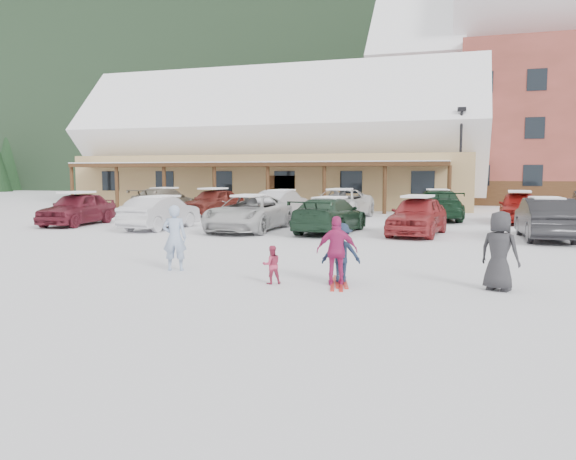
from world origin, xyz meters
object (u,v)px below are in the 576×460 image
(child_navy, at_px, (341,253))
(child_magenta, at_px, (337,251))
(lamp_post, at_px, (461,153))
(parked_car_1, at_px, (161,213))
(parked_car_3, at_px, (330,215))
(parked_car_4, at_px, (418,216))
(day_lodge, at_px, (277,152))
(toddler_red, at_px, (272,265))
(parked_car_7, at_px, (165,200))
(parked_car_5, at_px, (545,219))
(parked_car_10, at_px, (340,204))
(bystander_dark, at_px, (500,251))
(parked_car_2, at_px, (249,213))
(parked_car_9, at_px, (282,203))
(adult_skier, at_px, (175,238))
(parked_car_8, at_px, (213,202))
(parked_car_11, at_px, (437,205))
(parked_car_0, at_px, (77,209))
(parked_car_12, at_px, (519,207))

(child_navy, bearing_deg, child_magenta, 70.30)
(lamp_post, relative_size, parked_car_1, 1.48)
(parked_car_3, bearing_deg, parked_car_4, -171.12)
(day_lodge, bearing_deg, toddler_red, -71.73)
(parked_car_1, height_order, parked_car_7, parked_car_7)
(lamp_post, xyz_separation_m, parked_car_7, (-16.76, -5.74, -2.80))
(parked_car_1, height_order, parked_car_5, parked_car_5)
(day_lodge, bearing_deg, parked_car_10, -57.31)
(bystander_dark, distance_m, parked_car_2, 13.21)
(parked_car_9, bearing_deg, parked_car_2, 104.57)
(day_lodge, bearing_deg, child_magenta, -69.10)
(parked_car_1, xyz_separation_m, parked_car_7, (-4.72, 8.62, 0.05))
(day_lodge, bearing_deg, bystander_dark, -63.21)
(child_navy, bearing_deg, adult_skier, -18.56)
(parked_car_7, xyz_separation_m, parked_car_8, (3.57, -0.88, 0.01))
(toddler_red, relative_size, parked_car_11, 0.16)
(parked_car_0, relative_size, parked_car_8, 1.00)
(parked_car_3, bearing_deg, child_navy, 110.12)
(parked_car_0, relative_size, parked_car_12, 1.00)
(lamp_post, distance_m, child_magenta, 24.13)
(lamp_post, height_order, adult_skier, lamp_post)
(toddler_red, xyz_separation_m, parked_car_4, (2.25, 10.72, 0.33))
(parked_car_3, bearing_deg, parked_car_0, 6.70)
(child_navy, bearing_deg, parked_car_10, -92.50)
(child_magenta, xyz_separation_m, parked_car_10, (-3.61, 17.11, 0.03))
(parked_car_0, bearing_deg, day_lodge, 74.77)
(parked_car_3, bearing_deg, parked_car_5, -174.16)
(toddler_red, height_order, parked_car_2, parked_car_2)
(parked_car_7, relative_size, parked_car_10, 0.92)
(toddler_red, bearing_deg, lamp_post, -130.39)
(child_magenta, bearing_deg, adult_skier, -20.12)
(parked_car_10, bearing_deg, child_magenta, -73.38)
(parked_car_4, xyz_separation_m, parked_car_10, (-4.49, 6.69, 0.02))
(parked_car_7, relative_size, parked_car_12, 1.15)
(parked_car_2, height_order, parked_car_3, parked_car_2)
(child_magenta, relative_size, parked_car_0, 0.33)
(parked_car_0, distance_m, parked_car_2, 8.43)
(parked_car_1, bearing_deg, parked_car_4, -171.78)
(bystander_dark, bearing_deg, parked_car_9, -33.51)
(lamp_post, xyz_separation_m, adult_skier, (-6.49, -23.27, -2.73))
(day_lodge, height_order, parked_car_11, day_lodge)
(parked_car_3, distance_m, parked_car_9, 8.79)
(parked_car_8, bearing_deg, bystander_dark, -40.79)
(adult_skier, xyz_separation_m, child_navy, (4.21, -0.28, -0.16))
(parked_car_3, relative_size, parked_car_11, 0.91)
(day_lodge, relative_size, parked_car_7, 5.67)
(child_magenta, height_order, parked_car_12, parked_car_12)
(parked_car_3, distance_m, parked_car_12, 10.28)
(parked_car_2, bearing_deg, parked_car_5, 1.18)
(parked_car_1, bearing_deg, child_navy, 139.90)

